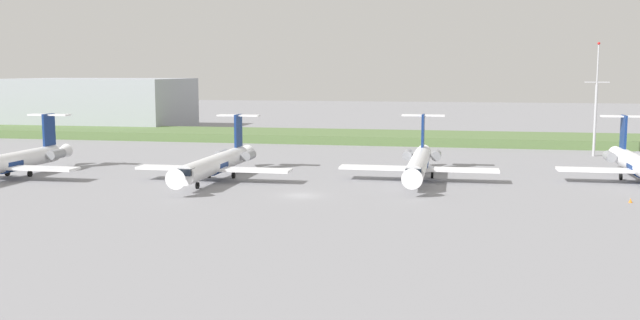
{
  "coord_description": "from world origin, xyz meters",
  "views": [
    {
      "loc": [
        19.62,
        -87.17,
        15.92
      ],
      "look_at": [
        0.0,
        12.85,
        3.0
      ],
      "focal_mm": 39.65,
      "sensor_mm": 36.0,
      "label": 1
    }
  ],
  "objects_px": {
    "safety_cone_front_marker": "(630,200)",
    "regional_jet_nearest": "(10,161)",
    "regional_jet_third": "(419,163)",
    "antenna_mast": "(596,109)",
    "regional_jet_fourth": "(638,165)",
    "regional_jet_second": "(217,163)"
  },
  "relations": [
    {
      "from": "regional_jet_nearest",
      "to": "safety_cone_front_marker",
      "type": "xyz_separation_m",
      "value": [
        86.02,
        -3.2,
        -2.26
      ]
    },
    {
      "from": "regional_jet_third",
      "to": "safety_cone_front_marker",
      "type": "xyz_separation_m",
      "value": [
        26.29,
        -13.4,
        -2.26
      ]
    },
    {
      "from": "regional_jet_second",
      "to": "regional_jet_third",
      "type": "xyz_separation_m",
      "value": [
        29.02,
        5.85,
        0.0
      ]
    },
    {
      "from": "regional_jet_third",
      "to": "safety_cone_front_marker",
      "type": "distance_m",
      "value": 29.59
    },
    {
      "from": "regional_jet_fourth",
      "to": "safety_cone_front_marker",
      "type": "height_order",
      "value": "regional_jet_fourth"
    },
    {
      "from": "regional_jet_fourth",
      "to": "regional_jet_second",
      "type": "bearing_deg",
      "value": -170.96
    },
    {
      "from": "regional_jet_nearest",
      "to": "regional_jet_fourth",
      "type": "height_order",
      "value": "same"
    },
    {
      "from": "regional_jet_second",
      "to": "regional_jet_third",
      "type": "height_order",
      "value": "same"
    },
    {
      "from": "antenna_mast",
      "to": "regional_jet_third",
      "type": "bearing_deg",
      "value": -130.96
    },
    {
      "from": "regional_jet_second",
      "to": "antenna_mast",
      "type": "height_order",
      "value": "antenna_mast"
    },
    {
      "from": "regional_jet_nearest",
      "to": "safety_cone_front_marker",
      "type": "height_order",
      "value": "regional_jet_nearest"
    },
    {
      "from": "regional_jet_third",
      "to": "antenna_mast",
      "type": "height_order",
      "value": "antenna_mast"
    },
    {
      "from": "regional_jet_nearest",
      "to": "regional_jet_third",
      "type": "relative_size",
      "value": 1.0
    },
    {
      "from": "regional_jet_fourth",
      "to": "antenna_mast",
      "type": "distance_m",
      "value": 32.11
    },
    {
      "from": "antenna_mast",
      "to": "safety_cone_front_marker",
      "type": "xyz_separation_m",
      "value": [
        -4.25,
        -48.58,
        -8.53
      ]
    },
    {
      "from": "regional_jet_second",
      "to": "regional_jet_third",
      "type": "relative_size",
      "value": 1.0
    },
    {
      "from": "safety_cone_front_marker",
      "to": "regional_jet_third",
      "type": "bearing_deg",
      "value": 152.99
    },
    {
      "from": "regional_jet_nearest",
      "to": "antenna_mast",
      "type": "distance_m",
      "value": 101.23
    },
    {
      "from": "regional_jet_second",
      "to": "regional_jet_fourth",
      "type": "relative_size",
      "value": 1.0
    },
    {
      "from": "regional_jet_third",
      "to": "regional_jet_fourth",
      "type": "distance_m",
      "value": 31.26
    },
    {
      "from": "safety_cone_front_marker",
      "to": "regional_jet_nearest",
      "type": "bearing_deg",
      "value": 177.87
    },
    {
      "from": "regional_jet_second",
      "to": "safety_cone_front_marker",
      "type": "bearing_deg",
      "value": -7.77
    }
  ]
}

